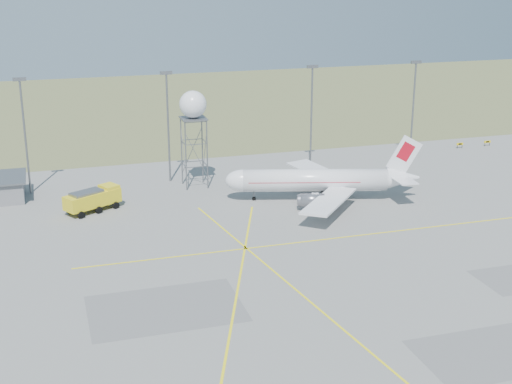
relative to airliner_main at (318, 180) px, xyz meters
name	(u,v)px	position (x,y,z in m)	size (l,w,h in m)	color
ground	(376,345)	(-12.24, -47.57, -3.49)	(400.00, 400.00, 0.00)	gray
grass_strip	(158,106)	(-12.24, 92.43, -3.47)	(400.00, 120.00, 0.03)	#606E3C
mast_a	(24,126)	(-47.24, 18.43, 8.58)	(2.20, 0.50, 20.50)	slate
mast_b	(168,118)	(-22.24, 18.43, 8.58)	(2.20, 0.50, 20.50)	slate
mast_c	(312,109)	(5.76, 18.43, 8.58)	(2.20, 0.50, 20.50)	slate
mast_d	(413,103)	(27.76, 18.43, 8.58)	(2.20, 0.50, 20.50)	slate
taxi_sign_near	(460,144)	(43.36, 24.43, -2.60)	(1.60, 0.17, 1.20)	black
taxi_sign_far	(487,142)	(50.36, 24.43, -2.60)	(1.60, 0.17, 1.20)	black
airliner_main	(318,180)	(0.00, 0.00, 0.00)	(33.01, 31.34, 11.38)	white
radar_tower	(194,134)	(-18.46, 13.98, 6.36)	(4.85, 4.85, 17.54)	slate
fire_truck	(94,200)	(-37.22, 5.48, -1.68)	(9.73, 7.33, 3.76)	yellow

